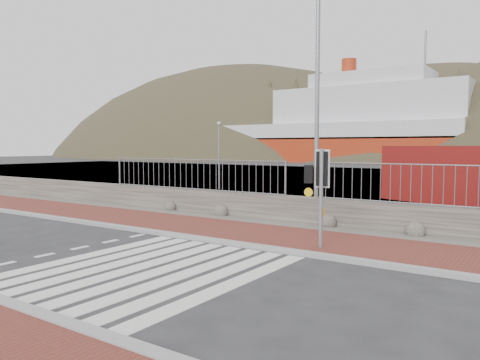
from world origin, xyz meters
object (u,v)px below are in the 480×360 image
Objects in this scene: streetlight at (322,80)px; shipping_container at (455,175)px; ferry at (333,130)px; traffic_signal_far at (320,177)px.

shipping_container is at bearing 62.22° from streetlight.
ferry is at bearing 104.93° from streetlight.
shipping_container is at bearing -61.55° from ferry.
traffic_signal_far is (26.89, -64.15, -3.50)m from ferry.
streetlight is at bearing -78.64° from traffic_signal_far.
ferry reaches higher than traffic_signal_far.
ferry is at bearing -80.21° from traffic_signal_far.
ferry is 5.70× the size of streetlight.
shipping_container is (27.93, -51.54, -4.04)m from ferry.
shipping_container is at bearing -107.65° from traffic_signal_far.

